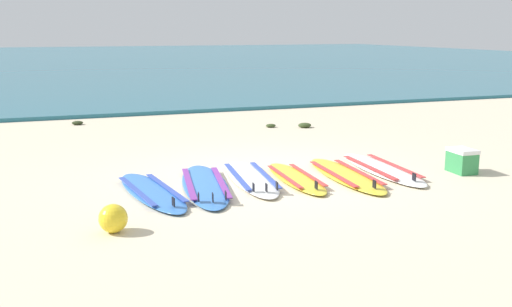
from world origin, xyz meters
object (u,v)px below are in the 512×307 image
object	(u,v)px
surfboard_3	(296,178)
beach_ball	(113,218)
surfboard_1	(205,185)
surfboard_4	(346,175)
surfboard_0	(152,192)
cooler_box	(462,160)
surfboard_5	(382,169)
surfboard_2	(251,178)

from	to	relation	value
surfboard_3	beach_ball	distance (m)	3.17
surfboard_1	surfboard_3	xyz separation A→B (m)	(1.37, -0.07, -0.00)
surfboard_4	beach_ball	distance (m)	3.85
surfboard_4	beach_ball	xyz separation A→B (m)	(-3.60, -1.34, 0.12)
surfboard_3	beach_ball	bearing A→B (deg)	-153.11
surfboard_0	cooler_box	xyz separation A→B (m)	(4.75, -0.42, 0.16)
surfboard_0	surfboard_4	distance (m)	2.92
beach_ball	surfboard_0	bearing A→B (deg)	64.19
surfboard_3	surfboard_5	bearing A→B (deg)	3.26
surfboard_0	surfboard_5	bearing A→B (deg)	1.69
surfboard_3	surfboard_4	size ratio (longest dim) A/B	0.85
surfboard_2	surfboard_5	bearing A→B (deg)	-3.90
surfboard_4	surfboard_1	bearing A→B (deg)	175.84
surfboard_5	beach_ball	size ratio (longest dim) A/B	7.69
surfboard_0	surfboard_4	size ratio (longest dim) A/B	0.97
surfboard_2	surfboard_4	distance (m)	1.44
surfboard_1	beach_ball	bearing A→B (deg)	-134.14
beach_ball	surfboard_2	bearing A→B (deg)	37.08
surfboard_1	beach_ball	distance (m)	2.09
surfboard_1	surfboard_2	distance (m)	0.77
surfboard_1	surfboard_4	distance (m)	2.15
surfboard_2	beach_ball	size ratio (longest dim) A/B	7.51
surfboard_0	cooler_box	bearing A→B (deg)	-5.09
surfboard_2	surfboard_4	bearing A→B (deg)	-12.92
surfboard_3	surfboard_4	bearing A→B (deg)	-6.54
surfboard_1	surfboard_3	distance (m)	1.37
surfboard_2	beach_ball	distance (m)	2.76
beach_ball	surfboard_1	bearing A→B (deg)	45.86
surfboard_2	beach_ball	world-z (taller)	beach_ball
surfboard_1	surfboard_3	bearing A→B (deg)	-2.80
surfboard_5	cooler_box	xyz separation A→B (m)	(1.10, -0.53, 0.16)
surfboard_0	surfboard_5	xyz separation A→B (m)	(3.66, 0.11, -0.00)
surfboard_1	surfboard_3	size ratio (longest dim) A/B	1.26
surfboard_4	cooler_box	world-z (taller)	cooler_box
surfboard_2	cooler_box	distance (m)	3.31
surfboard_5	beach_ball	xyz separation A→B (m)	(-4.34, -1.52, 0.12)
surfboard_0	cooler_box	size ratio (longest dim) A/B	4.94
surfboard_5	beach_ball	bearing A→B (deg)	-160.71
surfboard_2	surfboard_0	bearing A→B (deg)	-170.52
surfboard_0	surfboard_1	xyz separation A→B (m)	(0.77, 0.09, 0.00)
cooler_box	surfboard_3	bearing A→B (deg)	170.33
surfboard_5	cooler_box	world-z (taller)	cooler_box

